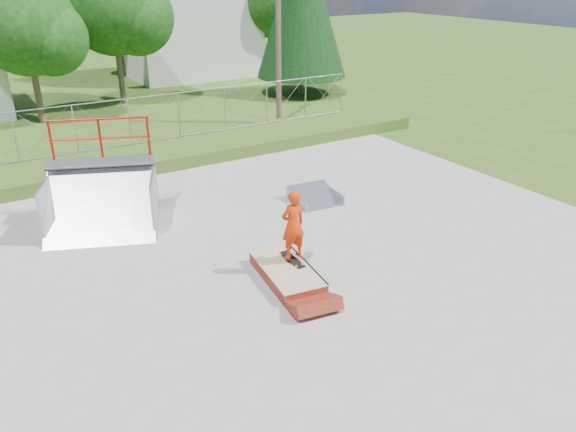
# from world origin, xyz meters

# --- Properties ---
(ground) EXTENTS (120.00, 120.00, 0.00)m
(ground) POSITION_xyz_m (0.00, 0.00, 0.00)
(ground) COLOR #2C4F16
(ground) RESTS_ON ground
(concrete_pad) EXTENTS (20.00, 16.00, 0.04)m
(concrete_pad) POSITION_xyz_m (0.00, 0.00, 0.02)
(concrete_pad) COLOR #959593
(concrete_pad) RESTS_ON ground
(grass_berm) EXTENTS (24.00, 3.00, 0.50)m
(grass_berm) POSITION_xyz_m (0.00, 9.50, 0.25)
(grass_berm) COLOR #2C4F16
(grass_berm) RESTS_ON ground
(grind_box) EXTENTS (1.39, 2.37, 0.33)m
(grind_box) POSITION_xyz_m (0.19, -0.56, 0.17)
(grind_box) COLOR maroon
(grind_box) RESTS_ON concrete_pad
(quarter_pipe) EXTENTS (3.62, 3.38, 2.90)m
(quarter_pipe) POSITION_xyz_m (-2.71, 4.50, 1.45)
(quarter_pipe) COLOR #919398
(quarter_pipe) RESTS_ON concrete_pad
(flat_bank_ramp) EXTENTS (1.48, 1.56, 0.41)m
(flat_bank_ramp) POSITION_xyz_m (3.44, 3.00, 0.21)
(flat_bank_ramp) COLOR #919398
(flat_bank_ramp) RESTS_ON concrete_pad
(skateboard) EXTENTS (0.27, 0.81, 0.13)m
(skateboard) POSITION_xyz_m (0.46, -0.39, 0.38)
(skateboard) COLOR black
(skateboard) RESTS_ON grind_box
(skater) EXTENTS (0.63, 0.42, 1.70)m
(skater) POSITION_xyz_m (0.46, -0.39, 1.23)
(skater) COLOR red
(skater) RESTS_ON grind_box
(chain_link_fence) EXTENTS (20.00, 0.06, 1.80)m
(chain_link_fence) POSITION_xyz_m (0.00, 10.50, 1.40)
(chain_link_fence) COLOR gray
(chain_link_fence) RESTS_ON grass_berm
(gable_house) EXTENTS (8.40, 6.08, 8.94)m
(gable_house) POSITION_xyz_m (9.00, 26.00, 3.84)
(gable_house) COLOR silver
(gable_house) RESTS_ON ground
(utility_pole) EXTENTS (0.24, 0.24, 8.00)m
(utility_pole) POSITION_xyz_m (7.50, 12.00, 4.00)
(utility_pole) COLOR brown
(utility_pole) RESTS_ON ground
(tree_left_near) EXTENTS (4.76, 4.48, 6.65)m
(tree_left_near) POSITION_xyz_m (-1.75, 17.83, 4.24)
(tree_left_near) COLOR brown
(tree_left_near) RESTS_ON ground
(tree_center) EXTENTS (5.44, 5.12, 7.60)m
(tree_center) POSITION_xyz_m (2.78, 19.81, 4.85)
(tree_center) COLOR brown
(tree_center) RESTS_ON ground
(tree_right_far) EXTENTS (5.10, 4.80, 7.12)m
(tree_right_far) POSITION_xyz_m (14.27, 23.82, 4.54)
(tree_right_far) COLOR brown
(tree_right_far) RESTS_ON ground
(tree_back_mid) EXTENTS (4.08, 3.84, 5.70)m
(tree_back_mid) POSITION_xyz_m (5.21, 27.86, 3.63)
(tree_back_mid) COLOR brown
(tree_back_mid) RESTS_ON ground
(conifer_tree) EXTENTS (5.04, 5.04, 9.10)m
(conifer_tree) POSITION_xyz_m (12.00, 17.00, 5.05)
(conifer_tree) COLOR brown
(conifer_tree) RESTS_ON ground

